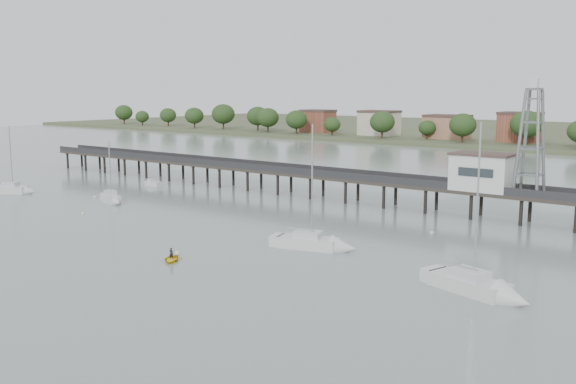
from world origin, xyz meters
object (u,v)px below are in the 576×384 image
object	(u,v)px
white_tender	(154,184)
yellow_dinghy	(172,261)
sailboat_c	(321,244)
lattice_tower	(531,142)
sailboat_d	(485,290)
sailboat_b	(112,199)
sailboat_a	(17,190)
pier	(334,177)

from	to	relation	value
white_tender	yellow_dinghy	world-z (taller)	yellow_dinghy
sailboat_c	white_tender	world-z (taller)	sailboat_c
lattice_tower	sailboat_d	bearing A→B (deg)	-78.10
sailboat_b	sailboat_d	distance (m)	65.48
sailboat_a	white_tender	distance (m)	23.98
lattice_tower	yellow_dinghy	world-z (taller)	lattice_tower
sailboat_b	sailboat_c	size ratio (longest dim) A/B	0.69
lattice_tower	white_tender	size ratio (longest dim) A/B	4.09
sailboat_c	sailboat_d	bearing A→B (deg)	-28.62
pier	sailboat_c	bearing A→B (deg)	-58.78
pier	sailboat_d	distance (m)	51.43
sailboat_b	white_tender	world-z (taller)	sailboat_b
sailboat_c	white_tender	xyz separation A→B (m)	(-53.26, 20.86, -0.19)
lattice_tower	pier	bearing A→B (deg)	-180.00
sailboat_d	lattice_tower	bearing A→B (deg)	117.67
pier	sailboat_d	size ratio (longest dim) A/B	9.21
sailboat_c	sailboat_a	bearing A→B (deg)	164.43
sailboat_d	yellow_dinghy	bearing A→B (deg)	-148.07
lattice_tower	sailboat_b	size ratio (longest dim) A/B	1.49
lattice_tower	sailboat_b	world-z (taller)	lattice_tower
white_tender	sailboat_b	bearing A→B (deg)	-56.56
lattice_tower	sailboat_a	bearing A→B (deg)	-160.03
sailboat_d	sailboat_a	bearing A→B (deg)	-167.55
white_tender	yellow_dinghy	distance (m)	55.68
yellow_dinghy	white_tender	bearing A→B (deg)	103.02
pier	lattice_tower	xyz separation A→B (m)	(31.50, 0.00, 7.31)
sailboat_c	yellow_dinghy	world-z (taller)	sailboat_c
lattice_tower	sailboat_a	size ratio (longest dim) A/B	1.24
sailboat_d	sailboat_a	world-z (taller)	sailboat_d
sailboat_d	white_tender	world-z (taller)	sailboat_d
sailboat_c	white_tender	distance (m)	57.20
sailboat_b	white_tender	size ratio (longest dim) A/B	2.75
white_tender	sailboat_a	bearing A→B (deg)	-116.29
sailboat_d	sailboat_a	distance (m)	86.50
sailboat_b	sailboat_d	size ratio (longest dim) A/B	0.64
sailboat_b	sailboat_c	bearing A→B (deg)	12.09
white_tender	sailboat_c	bearing A→B (deg)	-17.71
pier	sailboat_b	size ratio (longest dim) A/B	14.38
sailboat_a	sailboat_c	bearing A→B (deg)	-28.30
lattice_tower	sailboat_b	distance (m)	63.65
pier	lattice_tower	distance (m)	32.34
lattice_tower	yellow_dinghy	xyz separation A→B (m)	(-23.73, -42.75, -11.10)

